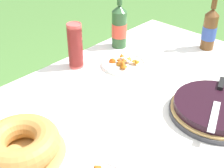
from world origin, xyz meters
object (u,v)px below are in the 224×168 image
(bundt_cake, at_px, (21,144))
(cup_stack, at_px, (75,46))
(berry_tart, at_px, (216,109))
(cider_bottle_green, at_px, (119,26))
(snack_plate_left, at_px, (124,64))
(serving_knife, at_px, (218,98))
(cider_bottle_amber, at_px, (210,29))

(bundt_cake, height_order, cup_stack, cup_stack)
(berry_tart, bearing_deg, bundt_cake, 149.74)
(cider_bottle_green, height_order, snack_plate_left, cider_bottle_green)
(cider_bottle_green, bearing_deg, berry_tart, -106.49)
(serving_knife, xyz_separation_m, cider_bottle_amber, (0.49, 0.31, 0.05))
(cider_bottle_green, relative_size, cider_bottle_amber, 1.03)
(cup_stack, xyz_separation_m, cider_bottle_green, (0.32, -0.00, 0.01))
(cup_stack, distance_m, cider_bottle_amber, 0.74)
(cider_bottle_amber, xyz_separation_m, snack_plate_left, (-0.47, 0.21, -0.10))
(cup_stack, bearing_deg, cider_bottle_amber, -30.85)
(bundt_cake, distance_m, cup_stack, 0.63)
(cider_bottle_green, height_order, cider_bottle_amber, cider_bottle_green)
(cider_bottle_amber, relative_size, snack_plate_left, 1.37)
(cup_stack, distance_m, snack_plate_left, 0.26)
(berry_tart, xyz_separation_m, cider_bottle_green, (0.21, 0.70, 0.09))
(snack_plate_left, bearing_deg, cup_stack, 134.19)
(berry_tart, distance_m, cider_bottle_green, 0.73)
(berry_tart, height_order, snack_plate_left, berry_tart)
(cider_bottle_green, bearing_deg, cider_bottle_amber, -50.20)
(bundt_cake, distance_m, cider_bottle_amber, 1.17)
(bundt_cake, xyz_separation_m, cup_stack, (0.53, 0.32, 0.07))
(cup_stack, bearing_deg, bundt_cake, -148.72)
(berry_tart, height_order, serving_knife, serving_knife)
(cider_bottle_green, relative_size, snack_plate_left, 1.42)
(berry_tart, relative_size, serving_knife, 1.01)
(snack_plate_left, bearing_deg, berry_tart, -95.63)
(berry_tart, xyz_separation_m, snack_plate_left, (0.05, 0.53, -0.02))
(bundt_cake, bearing_deg, cider_bottle_amber, -2.73)
(berry_tart, relative_size, bundt_cake, 1.24)
(berry_tart, xyz_separation_m, cup_stack, (-0.11, 0.70, 0.09))
(berry_tart, height_order, cup_stack, cup_stack)
(berry_tart, height_order, bundt_cake, bundt_cake)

